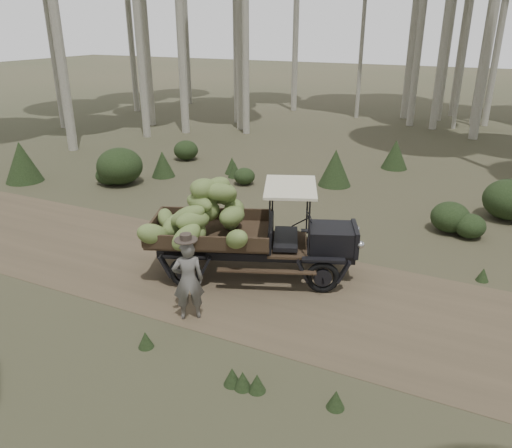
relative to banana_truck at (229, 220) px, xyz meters
The scene contains 5 objects.
ground 1.70m from the banana_truck, ahead, with size 120.00×120.00×0.00m, color #473D2B.
dirt_track 1.70m from the banana_truck, ahead, with size 70.00×4.00×0.01m, color brown.
banana_truck is the anchor object (origin of this frame).
farmer 1.91m from the banana_truck, 85.60° to the right, with size 0.68×0.64×1.70m.
undergrowth 1.44m from the banana_truck, 12.68° to the left, with size 25.20×22.11×1.40m.
Camera 1 is at (3.64, -8.33, 5.15)m, focal length 35.00 mm.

